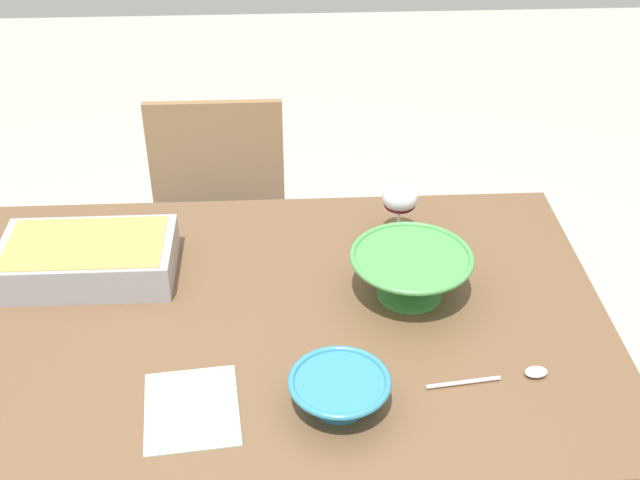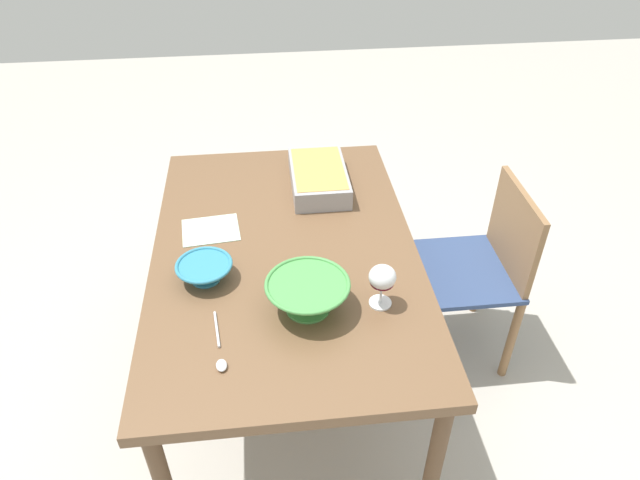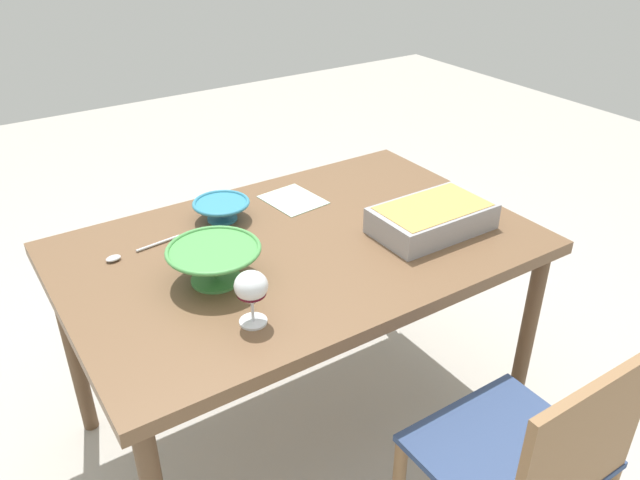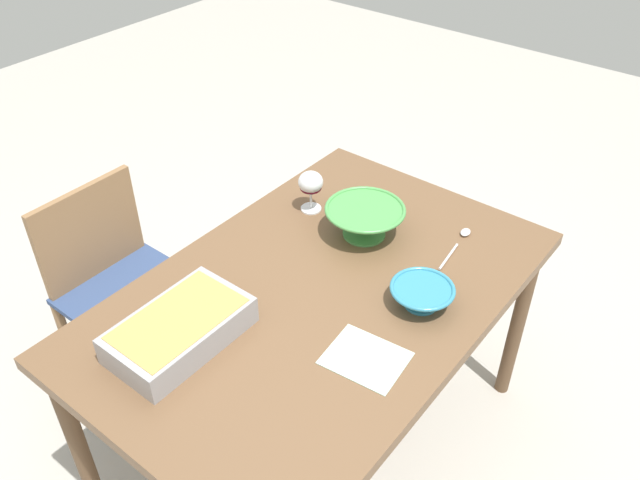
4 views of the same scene
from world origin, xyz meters
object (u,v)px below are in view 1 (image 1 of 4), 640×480
(mixing_bowl, at_px, (339,390))
(chair, at_px, (218,223))
(dining_table, at_px, (269,340))
(small_bowl, at_px, (411,273))
(casserole_dish, at_px, (88,257))
(napkin, at_px, (192,409))
(wine_glass, at_px, (400,200))
(serving_spoon, at_px, (512,375))

(mixing_bowl, bearing_deg, chair, -74.83)
(dining_table, bearing_deg, small_bowl, -170.17)
(casserole_dish, xyz_separation_m, napkin, (-0.25, 0.42, -0.04))
(wine_glass, xyz_separation_m, mixing_bowl, (0.17, 0.54, -0.06))
(wine_glass, xyz_separation_m, small_bowl, (0.00, 0.22, -0.04))
(chair, xyz_separation_m, casserole_dish, (0.22, 0.64, 0.34))
(chair, bearing_deg, wine_glass, 131.26)
(small_bowl, bearing_deg, serving_spoon, 120.90)
(small_bowl, bearing_deg, wine_glass, -91.18)
(dining_table, bearing_deg, chair, -78.65)
(casserole_dish, distance_m, napkin, 0.49)
(mixing_bowl, bearing_deg, wine_glass, -107.96)
(wine_glass, distance_m, casserole_dish, 0.70)
(wine_glass, height_order, napkin, wine_glass)
(mixing_bowl, height_order, small_bowl, small_bowl)
(dining_table, height_order, mixing_bowl, mixing_bowl)
(casserole_dish, relative_size, small_bowl, 1.44)
(wine_glass, bearing_deg, serving_spoon, 107.42)
(casserole_dish, bearing_deg, napkin, 120.90)
(chair, distance_m, casserole_dish, 0.76)
(small_bowl, bearing_deg, napkin, 35.66)
(wine_glass, relative_size, napkin, 0.72)
(napkin, bearing_deg, dining_table, -117.55)
(dining_table, xyz_separation_m, napkin, (0.13, 0.26, 0.07))
(dining_table, height_order, small_bowl, small_bowl)
(chair, relative_size, casserole_dish, 2.17)
(wine_glass, bearing_deg, casserole_dish, 9.52)
(dining_table, xyz_separation_m, serving_spoon, (-0.45, 0.21, 0.07))
(casserole_dish, height_order, small_bowl, small_bowl)
(chair, relative_size, napkin, 3.99)
(casserole_dish, relative_size, mixing_bowl, 2.02)
(chair, height_order, wine_glass, wine_glass)
(chair, relative_size, small_bowl, 3.13)
(wine_glass, height_order, serving_spoon, wine_glass)
(wine_glass, bearing_deg, dining_table, 42.21)
(small_bowl, xyz_separation_m, napkin, (0.43, 0.31, -0.06))
(chair, bearing_deg, casserole_dish, 70.79)
(serving_spoon, xyz_separation_m, napkin, (0.59, 0.05, -0.01))
(chair, distance_m, napkin, 1.10)
(wine_glass, height_order, casserole_dish, wine_glass)
(dining_table, distance_m, small_bowl, 0.33)
(dining_table, relative_size, napkin, 6.94)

